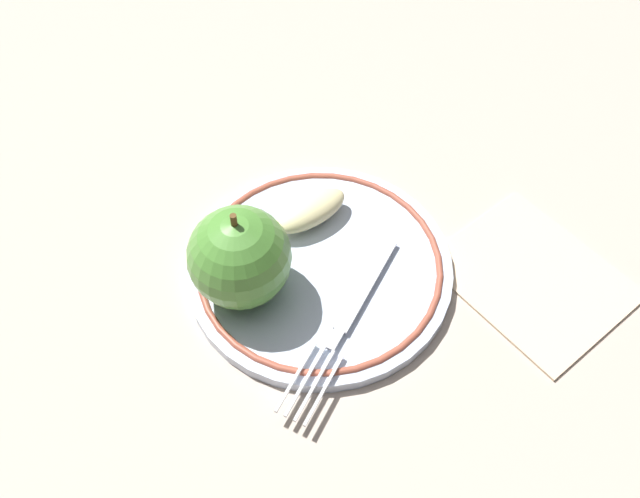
{
  "coord_description": "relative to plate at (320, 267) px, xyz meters",
  "views": [
    {
      "loc": [
        -0.16,
        0.29,
        0.51
      ],
      "look_at": [
        0.01,
        -0.02,
        0.03
      ],
      "focal_mm": 40.0,
      "sensor_mm": 36.0,
      "label": 1
    }
  ],
  "objects": [
    {
      "name": "ground_plane",
      "position": [
        -0.01,
        0.02,
        -0.01
      ],
      "size": [
        2.0,
        2.0,
        0.0
      ],
      "primitive_type": "plane",
      "color": "#B4A394"
    },
    {
      "name": "plate",
      "position": [
        0.0,
        0.0,
        0.0
      ],
      "size": [
        0.23,
        0.23,
        0.01
      ],
      "color": "silver",
      "rests_on": "ground_plane"
    },
    {
      "name": "apple_red_whole",
      "position": [
        0.04,
        0.05,
        0.05
      ],
      "size": [
        0.08,
        0.08,
        0.09
      ],
      "color": "#4D8C36",
      "rests_on": "plate"
    },
    {
      "name": "apple_slice_front",
      "position": [
        0.03,
        -0.04,
        0.02
      ],
      "size": [
        0.06,
        0.08,
        0.02
      ],
      "primitive_type": "ellipsoid",
      "rotation": [
        0.0,
        0.0,
        4.28
      ],
      "color": "beige",
      "rests_on": "plate"
    },
    {
      "name": "fork",
      "position": [
        -0.05,
        0.04,
        0.01
      ],
      "size": [
        0.03,
        0.19,
        0.0
      ],
      "rotation": [
        0.0,
        0.0,
        1.61
      ],
      "color": "silver",
      "rests_on": "plate"
    },
    {
      "name": "napkin_folded",
      "position": [
        -0.16,
        -0.08,
        -0.0
      ],
      "size": [
        0.18,
        0.17,
        0.01
      ],
      "primitive_type": "cube",
      "rotation": [
        0.0,
        0.0,
        -0.37
      ],
      "color": "beige",
      "rests_on": "ground_plane"
    }
  ]
}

